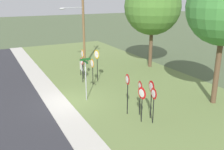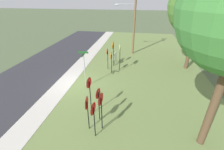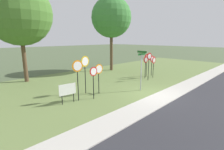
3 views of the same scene
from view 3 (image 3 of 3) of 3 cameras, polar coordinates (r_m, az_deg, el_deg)
ground_plane at (r=12.61m, az=13.77°, el=-6.66°), size 160.00×160.00×0.00m
sidewalk_strip at (r=12.24m, az=16.99°, el=-7.30°), size 44.00×1.60×0.06m
grass_median at (r=16.37m, az=-4.42°, el=-1.87°), size 44.00×12.00×0.04m
stop_sign_near_left at (r=11.06m, az=-6.35°, el=-0.44°), size 0.60×0.09×2.19m
stop_sign_near_right at (r=12.13m, az=-9.17°, el=2.95°), size 0.77×0.15×2.79m
stop_sign_far_left at (r=12.06m, az=-4.52°, el=0.84°), size 0.71×0.09×2.21m
stop_sign_far_center at (r=10.79m, az=-11.66°, el=1.18°), size 0.74×0.11×2.67m
yield_sign_near_left at (r=17.22m, az=11.48°, el=4.30°), size 0.64×0.15×2.24m
yield_sign_near_right at (r=17.96m, az=11.89°, el=5.12°), size 0.72×0.14×2.43m
yield_sign_far_left at (r=18.35m, az=13.54°, el=4.63°), size 0.67×0.12×2.21m
yield_sign_far_right at (r=16.46m, az=12.57°, el=5.03°), size 0.67×0.13×2.66m
yield_sign_center at (r=17.70m, az=14.11°, el=4.28°), size 0.72×0.12×2.19m
street_name_post at (r=12.98m, az=9.98°, el=2.57°), size 0.96×0.82×3.09m
notice_board at (r=10.79m, az=-14.94°, el=-5.10°), size 1.10×0.15×1.25m
oak_tree_left at (r=17.52m, az=-29.11°, el=17.87°), size 5.60×5.60×8.94m
oak_tree_right at (r=21.40m, az=-0.23°, el=19.03°), size 4.87×4.87×8.93m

